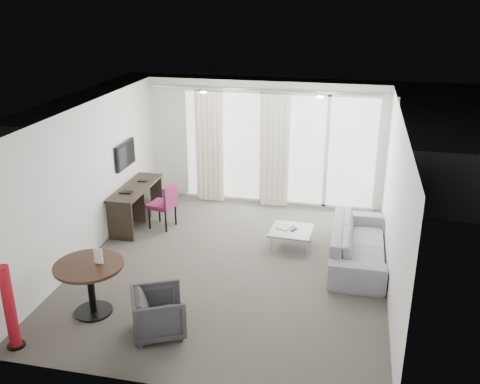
% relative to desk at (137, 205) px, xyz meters
% --- Properties ---
extents(floor, '(5.00, 6.00, 0.00)m').
position_rel_desk_xyz_m(floor, '(2.22, -1.28, -0.39)').
color(floor, '#4B4740').
rests_on(floor, ground).
extents(ceiling, '(5.00, 6.00, 0.00)m').
position_rel_desk_xyz_m(ceiling, '(2.22, -1.28, 2.21)').
color(ceiling, white).
rests_on(ceiling, ground).
extents(wall_left, '(0.00, 6.00, 2.60)m').
position_rel_desk_xyz_m(wall_left, '(-0.28, -1.28, 0.91)').
color(wall_left, silver).
rests_on(wall_left, ground).
extents(wall_right, '(0.00, 6.00, 2.60)m').
position_rel_desk_xyz_m(wall_right, '(4.72, -1.28, 0.91)').
color(wall_right, silver).
rests_on(wall_right, ground).
extents(wall_front, '(5.00, 0.00, 2.60)m').
position_rel_desk_xyz_m(wall_front, '(2.22, -4.28, 0.91)').
color(wall_front, silver).
rests_on(wall_front, ground).
extents(window_panel, '(4.00, 0.02, 2.38)m').
position_rel_desk_xyz_m(window_panel, '(2.52, 1.71, 0.81)').
color(window_panel, white).
rests_on(window_panel, ground).
extents(window_frame, '(4.10, 0.06, 2.44)m').
position_rel_desk_xyz_m(window_frame, '(2.52, 1.69, 0.81)').
color(window_frame, white).
rests_on(window_frame, ground).
extents(curtain_left, '(0.60, 0.20, 2.38)m').
position_rel_desk_xyz_m(curtain_left, '(1.07, 1.54, 0.81)').
color(curtain_left, silver).
rests_on(curtain_left, ground).
extents(curtain_right, '(0.60, 0.20, 2.38)m').
position_rel_desk_xyz_m(curtain_right, '(2.47, 1.54, 0.81)').
color(curtain_right, silver).
rests_on(curtain_right, ground).
extents(curtain_track, '(4.80, 0.04, 0.04)m').
position_rel_desk_xyz_m(curtain_track, '(2.22, 1.54, 2.06)').
color(curtain_track, '#B2B2B7').
rests_on(curtain_track, ceiling).
extents(downlight_a, '(0.12, 0.12, 0.02)m').
position_rel_desk_xyz_m(downlight_a, '(1.32, 0.32, 2.20)').
color(downlight_a, '#FFE0B2').
rests_on(downlight_a, ceiling).
extents(downlight_b, '(0.12, 0.12, 0.02)m').
position_rel_desk_xyz_m(downlight_b, '(3.42, 0.32, 2.20)').
color(downlight_b, '#FFE0B2').
rests_on(downlight_b, ceiling).
extents(desk, '(0.52, 1.65, 0.77)m').
position_rel_desk_xyz_m(desk, '(0.00, 0.00, 0.00)').
color(desk, black).
rests_on(desk, floor).
extents(tv, '(0.05, 0.80, 0.50)m').
position_rel_desk_xyz_m(tv, '(-0.23, 0.17, 0.96)').
color(tv, black).
rests_on(tv, wall_left).
extents(desk_chair, '(0.57, 0.54, 0.89)m').
position_rel_desk_xyz_m(desk_chair, '(0.54, -0.04, 0.06)').
color(desk_chair, '#6F1E46').
rests_on(desk_chair, floor).
extents(round_table, '(1.21, 1.21, 0.77)m').
position_rel_desk_xyz_m(round_table, '(0.59, -3.04, 0.00)').
color(round_table, black).
rests_on(round_table, floor).
extents(menu_card, '(0.13, 0.02, 0.23)m').
position_rel_desk_xyz_m(menu_card, '(0.73, -2.99, 0.33)').
color(menu_card, white).
rests_on(menu_card, round_table).
extents(red_lamp, '(0.26, 0.26, 1.17)m').
position_rel_desk_xyz_m(red_lamp, '(-0.03, -3.98, 0.20)').
color(red_lamp, maroon).
rests_on(red_lamp, floor).
extents(tub_armchair, '(0.91, 0.90, 0.63)m').
position_rel_desk_xyz_m(tub_armchair, '(1.70, -3.31, -0.07)').
color(tub_armchair, '#303033').
rests_on(tub_armchair, floor).
extents(coffee_table, '(0.76, 0.76, 0.33)m').
position_rel_desk_xyz_m(coffee_table, '(3.09, -0.34, -0.22)').
color(coffee_table, gray).
rests_on(coffee_table, floor).
extents(remote, '(0.11, 0.17, 0.02)m').
position_rel_desk_xyz_m(remote, '(3.13, -0.34, -0.03)').
color(remote, black).
rests_on(remote, coffee_table).
extents(magazine, '(0.31, 0.34, 0.02)m').
position_rel_desk_xyz_m(magazine, '(2.96, -0.26, -0.03)').
color(magazine, gray).
rests_on(magazine, coffee_table).
extents(sofa, '(0.88, 2.26, 0.66)m').
position_rel_desk_xyz_m(sofa, '(4.26, -0.65, -0.06)').
color(sofa, gray).
rests_on(sofa, floor).
extents(terrace_slab, '(5.60, 3.00, 0.12)m').
position_rel_desk_xyz_m(terrace_slab, '(2.52, 3.22, -0.45)').
color(terrace_slab, '#4D4D50').
rests_on(terrace_slab, ground).
extents(rattan_chair_a, '(0.53, 0.53, 0.72)m').
position_rel_desk_xyz_m(rattan_chair_a, '(2.77, 3.57, -0.02)').
color(rattan_chair_a, '#4D3524').
rests_on(rattan_chair_a, terrace_slab).
extents(rattan_chair_b, '(0.63, 0.63, 0.80)m').
position_rel_desk_xyz_m(rattan_chair_b, '(4.55, 3.02, 0.01)').
color(rattan_chair_b, '#4D3524').
rests_on(rattan_chair_b, terrace_slab).
extents(rattan_table, '(0.54, 0.54, 0.45)m').
position_rel_desk_xyz_m(rattan_table, '(3.45, 2.98, -0.16)').
color(rattan_table, '#4D3524').
rests_on(rattan_table, terrace_slab).
extents(balustrade, '(5.50, 0.06, 1.05)m').
position_rel_desk_xyz_m(balustrade, '(2.52, 4.67, 0.11)').
color(balustrade, '#B2B2B7').
rests_on(balustrade, terrace_slab).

